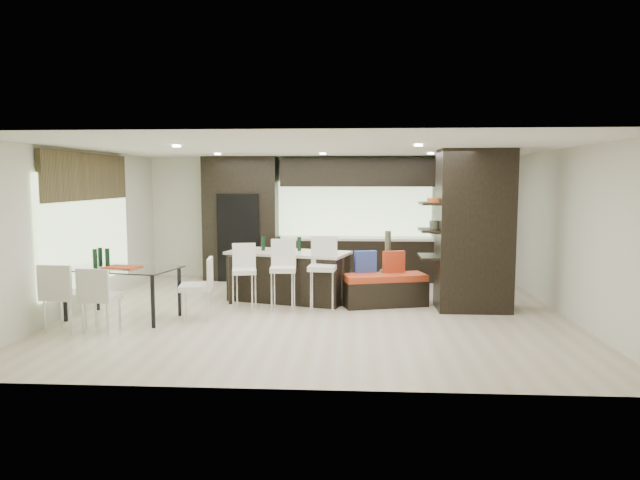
# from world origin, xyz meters

# --- Properties ---
(ground) EXTENTS (8.00, 8.00, 0.00)m
(ground) POSITION_xyz_m (0.00, 0.00, 0.00)
(ground) COLOR beige
(ground) RESTS_ON ground
(back_wall) EXTENTS (8.00, 0.02, 2.70)m
(back_wall) POSITION_xyz_m (0.00, 3.50, 1.35)
(back_wall) COLOR beige
(back_wall) RESTS_ON ground
(left_wall) EXTENTS (0.02, 7.00, 2.70)m
(left_wall) POSITION_xyz_m (-4.00, 0.00, 1.35)
(left_wall) COLOR beige
(left_wall) RESTS_ON ground
(right_wall) EXTENTS (0.02, 7.00, 2.70)m
(right_wall) POSITION_xyz_m (4.00, 0.00, 1.35)
(right_wall) COLOR beige
(right_wall) RESTS_ON ground
(ceiling) EXTENTS (8.00, 7.00, 0.02)m
(ceiling) POSITION_xyz_m (0.00, 0.00, 2.70)
(ceiling) COLOR white
(ceiling) RESTS_ON ground
(window_left) EXTENTS (0.04, 3.20, 1.90)m
(window_left) POSITION_xyz_m (-3.96, 0.20, 1.35)
(window_left) COLOR #B2D199
(window_left) RESTS_ON left_wall
(window_back) EXTENTS (3.40, 0.04, 1.20)m
(window_back) POSITION_xyz_m (0.60, 3.46, 1.55)
(window_back) COLOR #B2D199
(window_back) RESTS_ON back_wall
(stone_accent) EXTENTS (0.08, 3.00, 0.80)m
(stone_accent) POSITION_xyz_m (-3.93, 0.20, 2.25)
(stone_accent) COLOR brown
(stone_accent) RESTS_ON left_wall
(ceiling_spots) EXTENTS (4.00, 3.00, 0.02)m
(ceiling_spots) POSITION_xyz_m (0.00, 0.25, 2.68)
(ceiling_spots) COLOR white
(ceiling_spots) RESTS_ON ceiling
(back_cabinetry) EXTENTS (6.80, 0.68, 2.70)m
(back_cabinetry) POSITION_xyz_m (0.50, 3.17, 1.35)
(back_cabinetry) COLOR black
(back_cabinetry) RESTS_ON ground
(refrigerator) EXTENTS (0.90, 0.68, 1.90)m
(refrigerator) POSITION_xyz_m (-1.90, 3.12, 0.95)
(refrigerator) COLOR black
(refrigerator) RESTS_ON ground
(partition_column) EXTENTS (1.20, 0.80, 2.70)m
(partition_column) POSITION_xyz_m (2.60, 0.40, 1.35)
(partition_column) COLOR black
(partition_column) RESTS_ON ground
(kitchen_island) EXTENTS (2.33, 1.49, 0.90)m
(kitchen_island) POSITION_xyz_m (-0.60, 0.94, 0.45)
(kitchen_island) COLOR black
(kitchen_island) RESTS_ON ground
(stool_left) EXTENTS (0.47, 0.47, 0.90)m
(stool_left) POSITION_xyz_m (-1.26, 0.18, 0.45)
(stool_left) COLOR silver
(stool_left) RESTS_ON ground
(stool_mid) EXTENTS (0.45, 0.45, 0.96)m
(stool_mid) POSITION_xyz_m (-0.60, 0.17, 0.48)
(stool_mid) COLOR silver
(stool_mid) RESTS_ON ground
(stool_right) EXTENTS (0.48, 0.48, 1.01)m
(stool_right) POSITION_xyz_m (0.07, 0.16, 0.50)
(stool_right) COLOR silver
(stool_right) RESTS_ON ground
(bench) EXTENTS (1.54, 0.91, 0.56)m
(bench) POSITION_xyz_m (1.13, 0.61, 0.28)
(bench) COLOR black
(bench) RESTS_ON ground
(floor_vase) EXTENTS (0.49, 0.49, 1.29)m
(floor_vase) POSITION_xyz_m (1.20, 0.89, 0.64)
(floor_vase) COLOR #404531
(floor_vase) RESTS_ON ground
(dining_table) EXTENTS (1.85, 1.27, 0.82)m
(dining_table) POSITION_xyz_m (-3.05, -0.58, 0.41)
(dining_table) COLOR white
(dining_table) RESTS_ON ground
(chair_near) EXTENTS (0.50, 0.50, 0.88)m
(chair_near) POSITION_xyz_m (-3.05, -1.38, 0.44)
(chair_near) COLOR silver
(chair_near) RESTS_ON ground
(chair_far) EXTENTS (0.54, 0.54, 0.93)m
(chair_far) POSITION_xyz_m (-3.58, -1.39, 0.46)
(chair_far) COLOR silver
(chair_far) RESTS_ON ground
(chair_end) EXTENTS (0.56, 0.56, 0.90)m
(chair_end) POSITION_xyz_m (-1.88, -0.58, 0.45)
(chair_end) COLOR silver
(chair_end) RESTS_ON ground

